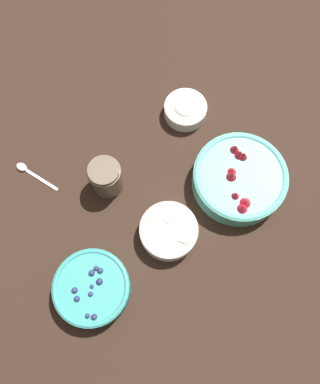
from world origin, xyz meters
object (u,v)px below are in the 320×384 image
object	(u,v)px
bowl_blueberries	(92,288)
bowl_cream	(185,109)
jar_chocolate	(106,177)
bowl_strawberries	(239,178)
bowl_bananas	(169,231)

from	to	relation	value
bowl_blueberries	bowl_cream	xyz separation A→B (m)	(0.44, 0.32, -0.01)
bowl_blueberries	jar_chocolate	world-z (taller)	jar_chocolate
bowl_blueberries	jar_chocolate	distance (m)	0.28
bowl_strawberries	bowl_cream	world-z (taller)	bowl_strawberries
bowl_bananas	jar_chocolate	xyz separation A→B (m)	(-0.08, 0.20, 0.02)
bowl_strawberries	jar_chocolate	world-z (taller)	jar_chocolate
bowl_bananas	bowl_cream	distance (m)	0.35
bowl_bananas	bowl_cream	world-z (taller)	same
bowl_cream	bowl_strawberries	bearing A→B (deg)	-86.30
bowl_cream	jar_chocolate	xyz separation A→B (m)	(-0.29, -0.09, 0.02)
bowl_bananas	jar_chocolate	bearing A→B (deg)	111.10
bowl_bananas	bowl_cream	xyz separation A→B (m)	(0.21, 0.28, -0.00)
bowl_bananas	jar_chocolate	size ratio (longest dim) A/B	1.46
bowl_blueberries	jar_chocolate	size ratio (longest dim) A/B	1.82
bowl_blueberries	bowl_bananas	distance (m)	0.23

